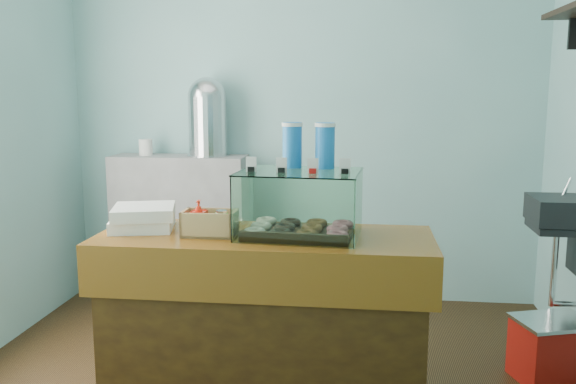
# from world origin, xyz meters

# --- Properties ---
(room_shell) EXTENTS (3.54, 3.04, 2.82)m
(room_shell) POSITION_xyz_m (0.03, 0.01, 1.71)
(room_shell) COLOR #77ADAE
(room_shell) RESTS_ON ground
(counter) EXTENTS (1.60, 0.60, 0.90)m
(counter) POSITION_xyz_m (0.00, -0.25, 0.46)
(counter) COLOR #462B0D
(counter) RESTS_ON ground
(back_shelf) EXTENTS (1.00, 0.32, 1.10)m
(back_shelf) POSITION_xyz_m (-0.90, 1.32, 0.55)
(back_shelf) COLOR #959598
(back_shelf) RESTS_ON ground
(display_case) EXTENTS (0.59, 0.45, 0.53)m
(display_case) POSITION_xyz_m (0.17, -0.21, 1.07)
(display_case) COLOR #33190F
(display_case) RESTS_ON counter
(condiment_crate) EXTENTS (0.25, 0.15, 0.17)m
(condiment_crate) POSITION_xyz_m (-0.26, -0.29, 0.96)
(condiment_crate) COLOR tan
(condiment_crate) RESTS_ON counter
(pastry_boxes) EXTENTS (0.37, 0.36, 0.12)m
(pastry_boxes) POSITION_xyz_m (-0.61, -0.20, 0.96)
(pastry_boxes) COLOR white
(pastry_boxes) RESTS_ON counter
(coffee_urn) EXTENTS (0.31, 0.31, 0.57)m
(coffee_urn) POSITION_xyz_m (-0.68, 1.34, 1.40)
(coffee_urn) COLOR silver
(coffee_urn) RESTS_ON back_shelf
(red_cooler) EXTENTS (0.47, 0.41, 0.35)m
(red_cooler) POSITION_xyz_m (1.51, 0.26, 0.18)
(red_cooler) COLOR red
(red_cooler) RESTS_ON ground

